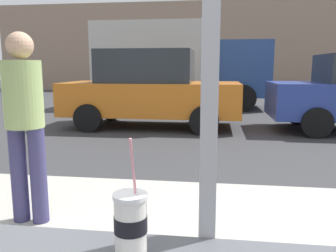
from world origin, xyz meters
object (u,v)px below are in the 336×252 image
(soda_cup_left, at_px, (131,223))
(box_truck, at_px, (177,63))
(parked_car_orange, at_px, (150,89))
(pedestrian, at_px, (25,116))

(soda_cup_left, xyz_separation_m, box_truck, (-1.18, 11.83, 0.59))
(parked_car_orange, bearing_deg, box_truck, 87.74)
(soda_cup_left, distance_m, parked_car_orange, 7.60)
(soda_cup_left, height_order, box_truck, box_truck)
(soda_cup_left, bearing_deg, parked_car_orange, 100.28)
(soda_cup_left, xyz_separation_m, parked_car_orange, (-1.36, 7.48, -0.11))
(soda_cup_left, height_order, parked_car_orange, parked_car_orange)
(pedestrian, bearing_deg, box_truck, 88.92)
(soda_cup_left, height_order, pedestrian, pedestrian)
(parked_car_orange, height_order, pedestrian, parked_car_orange)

